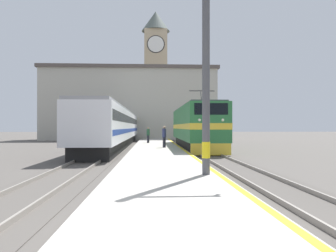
{
  "coord_description": "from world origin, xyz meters",
  "views": [
    {
      "loc": [
        -0.52,
        -6.36,
        2.01
      ],
      "look_at": [
        1.13,
        25.68,
        2.11
      ],
      "focal_mm": 35.0,
      "sensor_mm": 36.0,
      "label": 1
    }
  ],
  "objects_px": {
    "person_on_platform": "(164,136)",
    "clock_tower": "(156,70)",
    "passenger_train": "(120,127)",
    "catenary_mast": "(208,67)",
    "locomotive_train": "(195,127)",
    "second_waiting_passenger": "(148,135)"
  },
  "relations": [
    {
      "from": "person_on_platform",
      "to": "clock_tower",
      "type": "height_order",
      "value": "clock_tower"
    },
    {
      "from": "person_on_platform",
      "to": "passenger_train",
      "type": "bearing_deg",
      "value": 115.0
    },
    {
      "from": "clock_tower",
      "to": "catenary_mast",
      "type": "bearing_deg",
      "value": -88.57
    },
    {
      "from": "passenger_train",
      "to": "second_waiting_passenger",
      "type": "bearing_deg",
      "value": -31.26
    },
    {
      "from": "second_waiting_passenger",
      "to": "passenger_train",
      "type": "bearing_deg",
      "value": 148.74
    },
    {
      "from": "catenary_mast",
      "to": "second_waiting_passenger",
      "type": "relative_size",
      "value": 4.62
    },
    {
      "from": "person_on_platform",
      "to": "second_waiting_passenger",
      "type": "distance_m",
      "value": 8.22
    },
    {
      "from": "catenary_mast",
      "to": "person_on_platform",
      "type": "bearing_deg",
      "value": 93.48
    },
    {
      "from": "locomotive_train",
      "to": "second_waiting_passenger",
      "type": "height_order",
      "value": "locomotive_train"
    },
    {
      "from": "second_waiting_passenger",
      "to": "locomotive_train",
      "type": "bearing_deg",
      "value": -53.03
    },
    {
      "from": "passenger_train",
      "to": "second_waiting_passenger",
      "type": "relative_size",
      "value": 23.17
    },
    {
      "from": "person_on_platform",
      "to": "second_waiting_passenger",
      "type": "height_order",
      "value": "person_on_platform"
    },
    {
      "from": "locomotive_train",
      "to": "passenger_train",
      "type": "height_order",
      "value": "locomotive_train"
    },
    {
      "from": "locomotive_train",
      "to": "person_on_platform",
      "type": "xyz_separation_m",
      "value": [
        -2.95,
        -2.25,
        -0.78
      ]
    },
    {
      "from": "person_on_platform",
      "to": "clock_tower",
      "type": "distance_m",
      "value": 35.57
    },
    {
      "from": "locomotive_train",
      "to": "passenger_train",
      "type": "relative_size",
      "value": 0.41
    },
    {
      "from": "clock_tower",
      "to": "locomotive_train",
      "type": "bearing_deg",
      "value": -84.13
    },
    {
      "from": "passenger_train",
      "to": "catenary_mast",
      "type": "bearing_deg",
      "value": -77.71
    },
    {
      "from": "second_waiting_passenger",
      "to": "catenary_mast",
      "type": "bearing_deg",
      "value": -84.27
    },
    {
      "from": "locomotive_train",
      "to": "person_on_platform",
      "type": "height_order",
      "value": "locomotive_train"
    },
    {
      "from": "locomotive_train",
      "to": "catenary_mast",
      "type": "xyz_separation_m",
      "value": [
        -1.99,
        -18.18,
        2.2
      ]
    },
    {
      "from": "catenary_mast",
      "to": "locomotive_train",
      "type": "bearing_deg",
      "value": 83.76
    }
  ]
}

